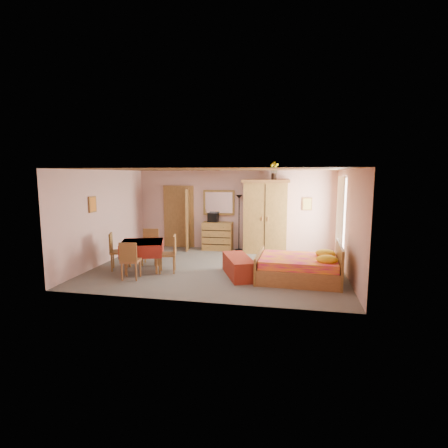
% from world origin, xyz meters
% --- Properties ---
extents(floor, '(6.50, 6.50, 0.00)m').
position_xyz_m(floor, '(0.00, 0.00, 0.00)').
color(floor, slate).
rests_on(floor, ground).
extents(ceiling, '(6.50, 6.50, 0.00)m').
position_xyz_m(ceiling, '(0.00, 0.00, 2.60)').
color(ceiling, brown).
rests_on(ceiling, wall_back).
extents(wall_back, '(6.50, 0.10, 2.60)m').
position_xyz_m(wall_back, '(0.00, 2.50, 1.30)').
color(wall_back, '#CB9C93').
rests_on(wall_back, floor).
extents(wall_front, '(6.50, 0.10, 2.60)m').
position_xyz_m(wall_front, '(0.00, -2.50, 1.30)').
color(wall_front, '#CB9C93').
rests_on(wall_front, floor).
extents(wall_left, '(0.10, 5.00, 2.60)m').
position_xyz_m(wall_left, '(-3.25, 0.00, 1.30)').
color(wall_left, '#CB9C93').
rests_on(wall_left, floor).
extents(wall_right, '(0.10, 5.00, 2.60)m').
position_xyz_m(wall_right, '(3.25, 0.00, 1.30)').
color(wall_right, '#CB9C93').
rests_on(wall_right, floor).
extents(doorway, '(1.06, 0.12, 2.15)m').
position_xyz_m(doorway, '(-1.90, 2.47, 1.02)').
color(doorway, '#9E6B35').
rests_on(doorway, floor).
extents(window, '(0.08, 1.40, 1.95)m').
position_xyz_m(window, '(3.21, 1.20, 1.45)').
color(window, white).
rests_on(window, wall_right).
extents(picture_left, '(0.04, 0.32, 0.42)m').
position_xyz_m(picture_left, '(-3.22, -0.60, 1.70)').
color(picture_left, orange).
rests_on(picture_left, wall_left).
extents(picture_back, '(0.30, 0.04, 0.40)m').
position_xyz_m(picture_back, '(2.35, 2.47, 1.55)').
color(picture_back, '#D8BF59').
rests_on(picture_back, wall_back).
extents(chest_of_drawers, '(0.98, 0.51, 0.92)m').
position_xyz_m(chest_of_drawers, '(-0.50, 2.24, 0.46)').
color(chest_of_drawers, olive).
rests_on(chest_of_drawers, floor).
extents(wall_mirror, '(1.05, 0.09, 0.83)m').
position_xyz_m(wall_mirror, '(-0.50, 2.45, 1.55)').
color(wall_mirror, white).
rests_on(wall_mirror, wall_back).
extents(stereo, '(0.34, 0.26, 0.30)m').
position_xyz_m(stereo, '(-0.66, 2.27, 1.07)').
color(stereo, black).
rests_on(stereo, chest_of_drawers).
extents(floor_lamp, '(0.30, 0.30, 1.82)m').
position_xyz_m(floor_lamp, '(0.20, 2.29, 0.91)').
color(floor_lamp, black).
rests_on(floor_lamp, floor).
extents(wardrobe, '(1.51, 0.83, 2.31)m').
position_xyz_m(wardrobe, '(1.06, 2.17, 1.16)').
color(wardrobe, olive).
rests_on(wardrobe, floor).
extents(sunflower_vase, '(0.23, 0.23, 0.56)m').
position_xyz_m(sunflower_vase, '(1.30, 2.26, 2.59)').
color(sunflower_vase, yellow).
rests_on(sunflower_vase, wardrobe).
extents(bed, '(1.99, 1.59, 0.90)m').
position_xyz_m(bed, '(2.07, -0.62, 0.45)').
color(bed, '#D11466').
rests_on(bed, floor).
extents(bench, '(1.03, 1.53, 0.48)m').
position_xyz_m(bench, '(0.64, -0.59, 0.24)').
color(bench, maroon).
rests_on(bench, floor).
extents(dining_table, '(1.31, 1.31, 0.76)m').
position_xyz_m(dining_table, '(-1.88, -0.58, 0.38)').
color(dining_table, maroon).
rests_on(dining_table, floor).
extents(chair_south, '(0.47, 0.47, 0.92)m').
position_xyz_m(chair_south, '(-1.84, -1.33, 0.46)').
color(chair_south, '#9F6236').
rests_on(chair_south, floor).
extents(chair_north, '(0.51, 0.51, 0.97)m').
position_xyz_m(chair_north, '(-1.95, 0.05, 0.48)').
color(chair_north, olive).
rests_on(chair_north, floor).
extents(chair_west, '(0.57, 0.57, 0.97)m').
position_xyz_m(chair_west, '(-2.51, -0.62, 0.49)').
color(chair_west, olive).
rests_on(chair_west, floor).
extents(chair_east, '(0.53, 0.53, 0.95)m').
position_xyz_m(chair_east, '(-1.19, -0.62, 0.48)').
color(chair_east, olive).
rests_on(chair_east, floor).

